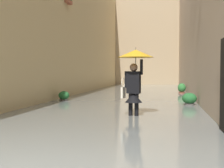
# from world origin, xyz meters

# --- Properties ---
(ground_plane) EXTENTS (66.72, 66.72, 0.00)m
(ground_plane) POSITION_xyz_m (0.00, -13.34, 0.00)
(ground_plane) COLOR gray
(flood_water) EXTENTS (6.95, 32.69, 0.21)m
(flood_water) POSITION_xyz_m (0.00, -13.34, 0.10)
(flood_water) COLOR slate
(flood_water) RESTS_ON ground_plane
(building_facade_right) EXTENTS (2.04, 30.69, 8.90)m
(building_facade_right) POSITION_xyz_m (3.97, -13.34, 4.45)
(building_facade_right) COLOR tan
(building_facade_right) RESTS_ON ground_plane
(building_facade_far) EXTENTS (9.75, 1.80, 11.57)m
(building_facade_far) POSITION_xyz_m (0.00, -27.59, 5.78)
(building_facade_far) COLOR tan
(building_facade_far) RESTS_ON ground_plane
(person_wading) EXTENTS (1.03, 1.03, 2.18)m
(person_wading) POSITION_xyz_m (-0.94, -5.69, 1.53)
(person_wading) COLOR black
(person_wading) RESTS_ON ground_plane
(potted_plant_near_left) EXTENTS (0.55, 0.55, 0.67)m
(potted_plant_near_left) POSITION_xyz_m (-2.73, -8.90, 0.38)
(potted_plant_near_left) COLOR #66605B
(potted_plant_near_left) RESTS_ON ground_plane
(potted_plant_mid_left) EXTENTS (0.47, 0.47, 0.80)m
(potted_plant_mid_left) POSITION_xyz_m (-2.76, -15.15, 0.44)
(potted_plant_mid_left) COLOR brown
(potted_plant_mid_left) RESTS_ON ground_plane
(potted_plant_mid_right) EXTENTS (0.48, 0.48, 0.62)m
(potted_plant_mid_right) POSITION_xyz_m (2.61, -9.80, 0.35)
(potted_plant_mid_right) COLOR #66605B
(potted_plant_mid_right) RESTS_ON ground_plane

